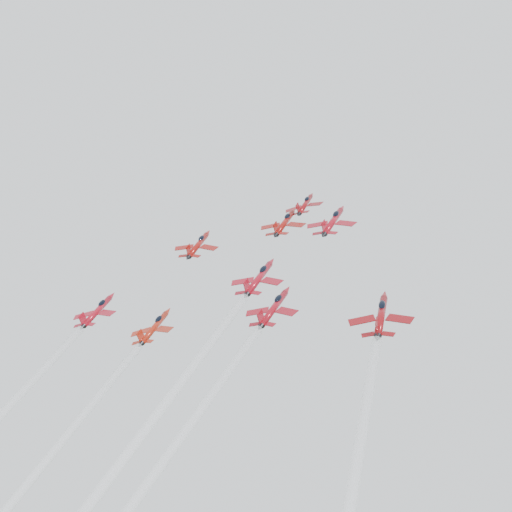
% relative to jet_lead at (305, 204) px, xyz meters
% --- Properties ---
extents(jet_lead, '(9.02, 11.06, 8.56)m').
position_rel_jet_lead_xyz_m(jet_lead, '(0.00, 0.00, 0.00)').
color(jet_lead, maroon).
extents(jet_row2_left, '(9.92, 12.15, 9.41)m').
position_rel_jet_lead_xyz_m(jet_row2_left, '(-19.66, -12.67, -9.63)').
color(jet_row2_left, '#9F130F').
extents(jet_row2_center, '(10.06, 12.33, 9.55)m').
position_rel_jet_lead_xyz_m(jet_row2_center, '(-1.87, -7.23, -5.49)').
color(jet_row2_center, '#9E140F').
extents(jet_row2_right, '(10.44, 12.79, 9.90)m').
position_rel_jet_lead_xyz_m(jet_row2_right, '(9.30, -8.64, -6.56)').
color(jet_row2_right, '#AA101E').
extents(jet_center, '(10.05, 87.94, 67.37)m').
position_rel_jet_lead_xyz_m(jet_center, '(1.18, -64.91, -49.47)').
color(jet_center, '#AC1020').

